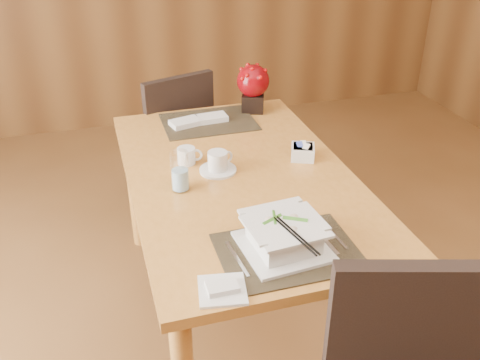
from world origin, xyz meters
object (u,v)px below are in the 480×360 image
object	(u,v)px
berry_decor	(253,85)
bread_plate	(222,290)
dining_table	(240,194)
coffee_cup	(218,163)
sugar_caddy	(303,152)
soup_setting	(284,236)
water_glass	(180,171)
creamer_jug	(186,156)
far_chair	(172,138)

from	to	relation	value
berry_decor	bread_plate	size ratio (longest dim) A/B	1.75
dining_table	coffee_cup	world-z (taller)	coffee_cup
sugar_caddy	berry_decor	bearing A→B (deg)	94.23
dining_table	soup_setting	size ratio (longest dim) A/B	5.18
water_glass	creamer_jug	bearing A→B (deg)	72.54
soup_setting	sugar_caddy	distance (m)	0.66
dining_table	sugar_caddy	world-z (taller)	sugar_caddy
creamer_jug	far_chair	distance (m)	0.82
dining_table	soup_setting	bearing A→B (deg)	-91.02
soup_setting	bread_plate	bearing A→B (deg)	-155.03
dining_table	far_chair	xyz separation A→B (m)	(-0.13, 0.92, -0.14)
sugar_caddy	bread_plate	world-z (taller)	sugar_caddy
dining_table	far_chair	bearing A→B (deg)	98.12
berry_decor	far_chair	xyz separation A→B (m)	(-0.39, 0.29, -0.38)
creamer_jug	sugar_caddy	bearing A→B (deg)	3.20
coffee_cup	bread_plate	world-z (taller)	coffee_cup
coffee_cup	far_chair	size ratio (longest dim) A/B	0.17
coffee_cup	sugar_caddy	distance (m)	0.38
soup_setting	berry_decor	bearing A→B (deg)	72.10
coffee_cup	berry_decor	size ratio (longest dim) A/B	0.63
coffee_cup	water_glass	bearing A→B (deg)	-149.23
coffee_cup	creamer_jug	size ratio (longest dim) A/B	1.57
bread_plate	dining_table	bearing A→B (deg)	69.28
dining_table	soup_setting	xyz separation A→B (m)	(-0.01, -0.53, 0.15)
coffee_cup	berry_decor	bearing A→B (deg)	59.95
berry_decor	far_chair	world-z (taller)	berry_decor
soup_setting	bread_plate	world-z (taller)	soup_setting
soup_setting	water_glass	distance (m)	0.54
soup_setting	bread_plate	xyz separation A→B (m)	(-0.24, -0.14, -0.05)
coffee_cup	sugar_caddy	xyz separation A→B (m)	(0.38, 0.01, -0.01)
coffee_cup	creamer_jug	xyz separation A→B (m)	(-0.11, 0.11, -0.00)
sugar_caddy	bread_plate	bearing A→B (deg)	-127.20
creamer_jug	berry_decor	distance (m)	0.66
coffee_cup	water_glass	xyz separation A→B (m)	(-0.18, -0.11, 0.04)
berry_decor	sugar_caddy	bearing A→B (deg)	-85.77
water_glass	sugar_caddy	world-z (taller)	water_glass
water_glass	bread_plate	bearing A→B (deg)	-89.58
coffee_cup	creamer_jug	world-z (taller)	coffee_cup
berry_decor	bread_plate	bearing A→B (deg)	-111.36
creamer_jug	sugar_caddy	distance (m)	0.50
dining_table	far_chair	size ratio (longest dim) A/B	1.65
soup_setting	bread_plate	distance (m)	0.29
soup_setting	water_glass	bearing A→B (deg)	112.67
soup_setting	berry_decor	xyz separation A→B (m)	(0.27, 1.16, 0.09)
creamer_jug	soup_setting	bearing A→B (deg)	-60.70
dining_table	soup_setting	world-z (taller)	soup_setting
soup_setting	far_chair	world-z (taller)	far_chair
bread_plate	far_chair	bearing A→B (deg)	85.61
soup_setting	creamer_jug	bearing A→B (deg)	99.91
dining_table	water_glass	bearing A→B (deg)	-167.87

